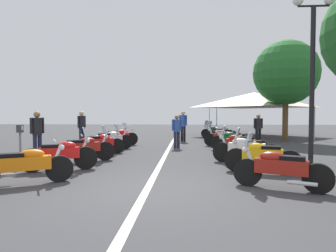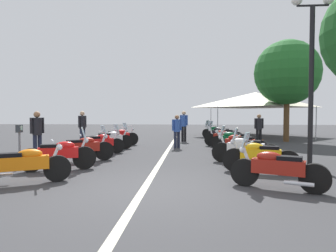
{
  "view_description": "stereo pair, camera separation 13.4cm",
  "coord_description": "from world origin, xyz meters",
  "px_view_note": "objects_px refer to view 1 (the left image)",
  "views": [
    {
      "loc": [
        -6.02,
        -0.84,
        1.58
      ],
      "look_at": [
        6.9,
        0.0,
        1.07
      ],
      "focal_mm": 31.32,
      "sensor_mm": 36.0,
      "label": 1
    },
    {
      "loc": [
        -6.02,
        -0.98,
        1.58
      ],
      "look_at": [
        6.9,
        0.0,
        1.07
      ],
      "focal_mm": 31.32,
      "sensor_mm": 36.0,
      "label": 2
    }
  ],
  "objects_px": {
    "motorcycle_left_row_0": "(24,165)",
    "motorcycle_left_row_1": "(61,154)",
    "motorcycle_right_row_0": "(279,168)",
    "bystander_4": "(183,124)",
    "motorcycle_left_row_2": "(83,148)",
    "motorcycle_right_row_4": "(233,140)",
    "bystander_2": "(258,127)",
    "motorcycle_right_row_8": "(215,131)",
    "bystander_3": "(37,131)",
    "traffic_cone_1": "(263,147)",
    "bystander_1": "(177,129)",
    "roadside_tree_1": "(286,73)",
    "motorcycle_right_row_1": "(261,156)",
    "motorcycle_right_row_7": "(220,133)",
    "motorcycle_right_row_5": "(224,138)",
    "motorcycle_left_row_4": "(110,139)",
    "event_tent": "(254,100)",
    "motorcycle_right_row_6": "(222,135)",
    "motorcycle_right_row_2": "(246,149)",
    "street_lamp_twin_globe": "(313,51)",
    "motorcycle_left_row_5": "(118,137)",
    "parking_meter": "(20,139)",
    "bystander_0": "(82,125)",
    "motorcycle_left_row_3": "(100,143)",
    "motorcycle_right_row_3": "(240,144)"
  },
  "relations": [
    {
      "from": "motorcycle_right_row_0",
      "to": "motorcycle_right_row_8",
      "type": "height_order",
      "value": "motorcycle_right_row_8"
    },
    {
      "from": "motorcycle_left_row_2",
      "to": "roadside_tree_1",
      "type": "distance_m",
      "value": 12.72
    },
    {
      "from": "motorcycle_left_row_4",
      "to": "motorcycle_right_row_6",
      "type": "xyz_separation_m",
      "value": [
        3.39,
        -5.38,
        0.0
      ]
    },
    {
      "from": "motorcycle_right_row_4",
      "to": "bystander_2",
      "type": "distance_m",
      "value": 3.35
    },
    {
      "from": "motorcycle_right_row_0",
      "to": "motorcycle_right_row_4",
      "type": "bearing_deg",
      "value": -66.48
    },
    {
      "from": "motorcycle_left_row_5",
      "to": "roadside_tree_1",
      "type": "relative_size",
      "value": 0.32
    },
    {
      "from": "traffic_cone_1",
      "to": "event_tent",
      "type": "xyz_separation_m",
      "value": [
        9.98,
        -1.88,
        2.36
      ]
    },
    {
      "from": "motorcycle_right_row_5",
      "to": "motorcycle_right_row_6",
      "type": "bearing_deg",
      "value": -73.89
    },
    {
      "from": "motorcycle_left_row_1",
      "to": "roadside_tree_1",
      "type": "xyz_separation_m",
      "value": [
        9.58,
        -9.27,
        3.53
      ]
    },
    {
      "from": "motorcycle_right_row_0",
      "to": "motorcycle_right_row_1",
      "type": "relative_size",
      "value": 0.95
    },
    {
      "from": "motorcycle_left_row_4",
      "to": "roadside_tree_1",
      "type": "bearing_deg",
      "value": -3.99
    },
    {
      "from": "motorcycle_left_row_3",
      "to": "bystander_4",
      "type": "bearing_deg",
      "value": 26.76
    },
    {
      "from": "motorcycle_right_row_4",
      "to": "motorcycle_right_row_5",
      "type": "xyz_separation_m",
      "value": [
        1.59,
        0.19,
        -0.0
      ]
    },
    {
      "from": "event_tent",
      "to": "traffic_cone_1",
      "type": "bearing_deg",
      "value": 169.31
    },
    {
      "from": "motorcycle_left_row_5",
      "to": "motorcycle_right_row_5",
      "type": "height_order",
      "value": "motorcycle_left_row_5"
    },
    {
      "from": "parking_meter",
      "to": "roadside_tree_1",
      "type": "xyz_separation_m",
      "value": [
        9.56,
        -10.45,
        3.11
      ]
    },
    {
      "from": "bystander_0",
      "to": "bystander_4",
      "type": "xyz_separation_m",
      "value": [
        2.67,
        -5.08,
        0.02
      ]
    },
    {
      "from": "bystander_0",
      "to": "bystander_2",
      "type": "relative_size",
      "value": 1.1
    },
    {
      "from": "motorcycle_right_row_2",
      "to": "motorcycle_right_row_6",
      "type": "distance_m",
      "value": 6.63
    },
    {
      "from": "bystander_0",
      "to": "bystander_3",
      "type": "height_order",
      "value": "bystander_0"
    },
    {
      "from": "bystander_2",
      "to": "motorcycle_left_row_2",
      "type": "bearing_deg",
      "value": 111.88
    },
    {
      "from": "motorcycle_left_row_3",
      "to": "motorcycle_left_row_2",
      "type": "bearing_deg",
      "value": -125.5
    },
    {
      "from": "motorcycle_right_row_4",
      "to": "bystander_3",
      "type": "height_order",
      "value": "bystander_3"
    },
    {
      "from": "bystander_4",
      "to": "event_tent",
      "type": "relative_size",
      "value": 0.27
    },
    {
      "from": "motorcycle_right_row_7",
      "to": "event_tent",
      "type": "distance_m",
      "value": 5.48
    },
    {
      "from": "street_lamp_twin_globe",
      "to": "motorcycle_left_row_5",
      "type": "bearing_deg",
      "value": 52.8
    },
    {
      "from": "motorcycle_left_row_4",
      "to": "motorcycle_right_row_1",
      "type": "distance_m",
      "value": 7.27
    },
    {
      "from": "motorcycle_right_row_0",
      "to": "motorcycle_right_row_3",
      "type": "height_order",
      "value": "motorcycle_right_row_0"
    },
    {
      "from": "motorcycle_right_row_0",
      "to": "roadside_tree_1",
      "type": "height_order",
      "value": "roadside_tree_1"
    },
    {
      "from": "motorcycle_right_row_0",
      "to": "event_tent",
      "type": "distance_m",
      "value": 15.95
    },
    {
      "from": "motorcycle_left_row_0",
      "to": "motorcycle_left_row_2",
      "type": "xyz_separation_m",
      "value": [
        3.2,
        -0.17,
        0.02
      ]
    },
    {
      "from": "motorcycle_left_row_4",
      "to": "motorcycle_left_row_5",
      "type": "height_order",
      "value": "motorcycle_left_row_4"
    },
    {
      "from": "bystander_1",
      "to": "motorcycle_right_row_6",
      "type": "bearing_deg",
      "value": -78.93
    },
    {
      "from": "motorcycle_left_row_0",
      "to": "motorcycle_right_row_8",
      "type": "height_order",
      "value": "motorcycle_right_row_8"
    },
    {
      "from": "motorcycle_right_row_7",
      "to": "motorcycle_right_row_5",
      "type": "bearing_deg",
      "value": 105.89
    },
    {
      "from": "motorcycle_left_row_1",
      "to": "motorcycle_right_row_0",
      "type": "relative_size",
      "value": 1.04
    },
    {
      "from": "bystander_4",
      "to": "motorcycle_right_row_2",
      "type": "bearing_deg",
      "value": 46.83
    },
    {
      "from": "motorcycle_right_row_0",
      "to": "bystander_1",
      "type": "bearing_deg",
      "value": -48.0
    },
    {
      "from": "motorcycle_right_row_2",
      "to": "motorcycle_right_row_6",
      "type": "height_order",
      "value": "same"
    },
    {
      "from": "motorcycle_left_row_1",
      "to": "motorcycle_right_row_0",
      "type": "height_order",
      "value": "motorcycle_left_row_1"
    },
    {
      "from": "motorcycle_left_row_2",
      "to": "bystander_2",
      "type": "relative_size",
      "value": 1.22
    },
    {
      "from": "motorcycle_left_row_2",
      "to": "bystander_3",
      "type": "distance_m",
      "value": 2.09
    },
    {
      "from": "motorcycle_left_row_2",
      "to": "motorcycle_left_row_4",
      "type": "height_order",
      "value": "motorcycle_left_row_4"
    },
    {
      "from": "bystander_3",
      "to": "roadside_tree_1",
      "type": "relative_size",
      "value": 0.29
    },
    {
      "from": "bystander_3",
      "to": "traffic_cone_1",
      "type": "bearing_deg",
      "value": -135.66
    },
    {
      "from": "motorcycle_left_row_1",
      "to": "motorcycle_left_row_3",
      "type": "relative_size",
      "value": 1.09
    },
    {
      "from": "motorcycle_right_row_0",
      "to": "bystander_4",
      "type": "xyz_separation_m",
      "value": [
        10.84,
        2.18,
        0.6
      ]
    },
    {
      "from": "motorcycle_right_row_7",
      "to": "parking_meter",
      "type": "distance_m",
      "value": 11.82
    },
    {
      "from": "bystander_2",
      "to": "motorcycle_left_row_4",
      "type": "bearing_deg",
      "value": 92.7
    },
    {
      "from": "motorcycle_left_row_0",
      "to": "motorcycle_left_row_1",
      "type": "relative_size",
      "value": 0.98
    }
  ]
}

